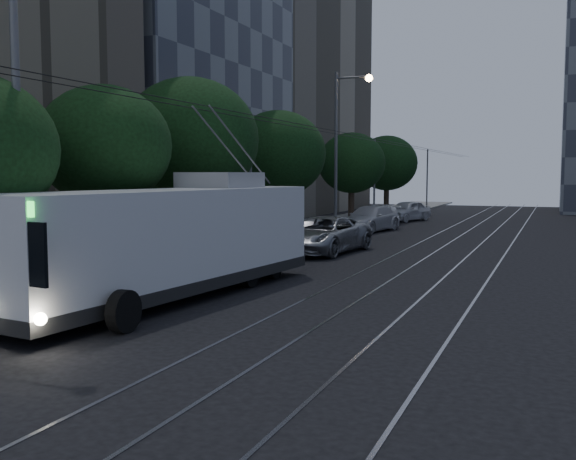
% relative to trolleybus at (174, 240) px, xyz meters
% --- Properties ---
extents(ground, '(120.00, 120.00, 0.00)m').
position_rel_trolleybus_xyz_m(ground, '(3.27, -0.90, -1.66)').
color(ground, black).
rests_on(ground, ground).
extents(sidewalk, '(5.00, 90.00, 0.15)m').
position_rel_trolleybus_xyz_m(sidewalk, '(-4.23, 19.10, -1.58)').
color(sidewalk, slate).
rests_on(sidewalk, ground).
extents(tram_rails, '(4.52, 90.00, 0.02)m').
position_rel_trolleybus_xyz_m(tram_rails, '(5.77, 19.10, -1.65)').
color(tram_rails, gray).
rests_on(tram_rails, ground).
extents(overhead_wires, '(2.23, 90.00, 6.00)m').
position_rel_trolleybus_xyz_m(overhead_wires, '(-1.71, 19.10, 1.81)').
color(overhead_wires, black).
rests_on(overhead_wires, ground).
extents(building_glass_mid, '(14.40, 18.40, 26.80)m').
position_rel_trolleybus_xyz_m(building_glass_mid, '(-15.73, 21.10, 11.76)').
color(building_glass_mid, '#3C404D').
rests_on(building_glass_mid, ground).
extents(building_tan_far, '(14.40, 22.40, 34.80)m').
position_rel_trolleybus_xyz_m(building_tan_far, '(-15.73, 41.10, 15.76)').
color(building_tan_far, gray).
rests_on(building_tan_far, ground).
extents(trolleybus, '(3.71, 12.12, 5.63)m').
position_rel_trolleybus_xyz_m(trolleybus, '(0.00, 0.00, 0.00)').
color(trolleybus, silver).
rests_on(trolleybus, ground).
extents(pickup_silver, '(3.29, 6.12, 1.63)m').
position_rel_trolleybus_xyz_m(pickup_silver, '(0.37, 11.62, -0.84)').
color(pickup_silver, '#929498').
rests_on(pickup_silver, ground).
extents(car_white_a, '(2.72, 4.62, 1.48)m').
position_rel_trolleybus_xyz_m(car_white_a, '(-1.03, 13.10, -0.92)').
color(car_white_a, silver).
rests_on(car_white_a, ground).
extents(car_white_b, '(3.20, 5.72, 1.57)m').
position_rel_trolleybus_xyz_m(car_white_b, '(-0.66, 23.00, -0.88)').
color(car_white_b, silver).
rests_on(car_white_b, ground).
extents(car_white_c, '(2.99, 4.70, 1.46)m').
position_rel_trolleybus_xyz_m(car_white_c, '(-0.67, 26.58, -0.93)').
color(car_white_c, silver).
rests_on(car_white_c, ground).
extents(car_white_d, '(3.29, 4.95, 1.57)m').
position_rel_trolleybus_xyz_m(car_white_d, '(-0.39, 32.48, -0.88)').
color(car_white_d, silver).
rests_on(car_white_d, ground).
extents(tree_1, '(4.22, 4.22, 6.35)m').
position_rel_trolleybus_xyz_m(tree_1, '(-3.23, 1.10, 2.76)').
color(tree_1, '#32261B').
rests_on(tree_1, ground).
extents(tree_2, '(5.54, 5.54, 7.43)m').
position_rel_trolleybus_xyz_m(tree_2, '(-3.73, 7.10, 3.26)').
color(tree_2, '#32261B').
rests_on(tree_2, ground).
extents(tree_3, '(5.09, 5.09, 6.91)m').
position_rel_trolleybus_xyz_m(tree_3, '(-3.73, 15.93, 2.95)').
color(tree_3, '#32261B').
rests_on(tree_3, ground).
extents(tree_4, '(4.84, 4.84, 6.52)m').
position_rel_trolleybus_xyz_m(tree_4, '(-3.73, 29.10, 2.67)').
color(tree_4, '#32261B').
rests_on(tree_4, ground).
extents(tree_5, '(5.10, 5.10, 6.75)m').
position_rel_trolleybus_xyz_m(tree_5, '(-3.23, 37.43, 2.79)').
color(tree_5, '#32261B').
rests_on(tree_5, ground).
extents(streetlamp_near, '(2.61, 0.44, 10.89)m').
position_rel_trolleybus_xyz_m(streetlamp_near, '(-1.51, -3.70, 4.85)').
color(streetlamp_near, slate).
rests_on(streetlamp_near, ground).
extents(streetlamp_far, '(2.36, 0.44, 9.69)m').
position_rel_trolleybus_xyz_m(streetlamp_far, '(-2.12, 21.97, 4.20)').
color(streetlamp_far, slate).
rests_on(streetlamp_far, ground).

